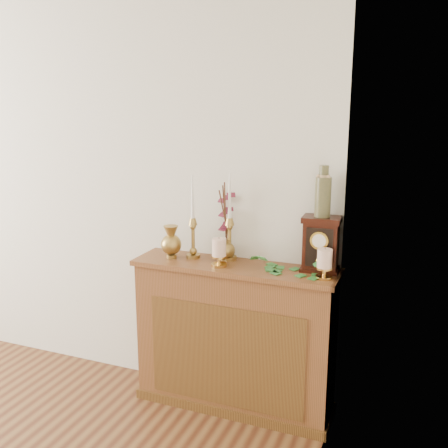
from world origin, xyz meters
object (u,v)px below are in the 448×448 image
at_px(ginger_jar, 226,224).
at_px(mantel_clock, 321,245).
at_px(ceramic_vase, 323,194).
at_px(candlestick_left, 193,231).
at_px(candlestick_center, 230,232).
at_px(bud_vase, 171,242).

bearing_deg(ginger_jar, mantel_clock, -2.62).
xyz_separation_m(mantel_clock, ceramic_vase, (-0.00, 0.00, 0.29)).
relative_size(candlestick_left, ceramic_vase, 1.79).
bearing_deg(candlestick_center, ceramic_vase, -0.68).
distance_m(candlestick_left, bud_vase, 0.15).
bearing_deg(mantel_clock, bud_vase, -177.10).
xyz_separation_m(bud_vase, ginger_jar, (0.32, 0.12, 0.12)).
height_order(candlestick_left, ceramic_vase, ceramic_vase).
height_order(candlestick_center, bud_vase, candlestick_center).
bearing_deg(candlestick_left, mantel_clock, 2.69).
bearing_deg(candlestick_left, ginger_jar, 18.26).
relative_size(bud_vase, mantel_clock, 0.64).
xyz_separation_m(ginger_jar, ceramic_vase, (0.59, -0.02, 0.23)).
bearing_deg(candlestick_center, candlestick_left, -168.29).
distance_m(mantel_clock, ceramic_vase, 0.29).
xyz_separation_m(candlestick_left, candlestick_center, (0.22, 0.05, 0.01)).
distance_m(candlestick_center, mantel_clock, 0.56).
height_order(candlestick_center, mantel_clock, candlestick_center).
bearing_deg(candlestick_left, ceramic_vase, 2.90).
bearing_deg(ceramic_vase, ginger_jar, 177.66).
relative_size(bud_vase, ginger_jar, 0.42).
xyz_separation_m(candlestick_left, mantel_clock, (0.78, 0.04, -0.01)).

